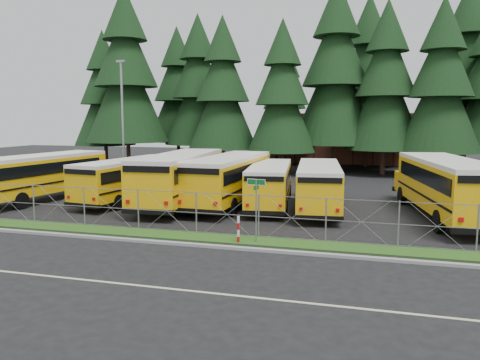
# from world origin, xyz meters

# --- Properties ---
(ground) EXTENTS (120.00, 120.00, 0.00)m
(ground) POSITION_xyz_m (0.00, 0.00, 0.00)
(ground) COLOR black
(ground) RESTS_ON ground
(curb) EXTENTS (50.00, 0.25, 0.12)m
(curb) POSITION_xyz_m (0.00, -3.10, 0.06)
(curb) COLOR gray
(curb) RESTS_ON ground
(grass_verge) EXTENTS (50.00, 1.40, 0.06)m
(grass_verge) POSITION_xyz_m (0.00, -1.70, 0.03)
(grass_verge) COLOR #1A4112
(grass_verge) RESTS_ON ground
(road_lane_line) EXTENTS (50.00, 0.12, 0.01)m
(road_lane_line) POSITION_xyz_m (0.00, -8.00, 0.01)
(road_lane_line) COLOR beige
(road_lane_line) RESTS_ON ground
(chainlink_fence) EXTENTS (44.00, 0.10, 2.00)m
(chainlink_fence) POSITION_xyz_m (0.00, -1.00, 1.00)
(chainlink_fence) COLOR #919499
(chainlink_fence) RESTS_ON ground
(brick_building) EXTENTS (22.00, 10.00, 6.00)m
(brick_building) POSITION_xyz_m (6.00, 40.00, 3.00)
(brick_building) COLOR brown
(brick_building) RESTS_ON ground
(bus_0) EXTENTS (4.13, 11.74, 3.01)m
(bus_0) POSITION_xyz_m (-13.98, 5.21, 1.51)
(bus_0) COLOR #E7AF07
(bus_0) RESTS_ON ground
(bus_2) EXTENTS (3.82, 10.76, 2.76)m
(bus_2) POSITION_xyz_m (-8.19, 6.21, 1.38)
(bus_2) COLOR #E7AF07
(bus_2) RESTS_ON ground
(bus_3) EXTENTS (3.68, 12.41, 3.21)m
(bus_3) POSITION_xyz_m (-4.59, 5.97, 1.61)
(bus_3) COLOR #E7AF07
(bus_3) RESTS_ON ground
(bus_4) EXTENTS (3.23, 11.81, 3.07)m
(bus_4) POSITION_xyz_m (-1.58, 6.64, 1.54)
(bus_4) COLOR #E7AF07
(bus_4) RESTS_ON ground
(bus_5) EXTENTS (3.64, 10.18, 2.61)m
(bus_5) POSITION_xyz_m (0.92, 6.74, 1.31)
(bus_5) COLOR #E7AF07
(bus_5) RESTS_ON ground
(bus_6) EXTENTS (3.60, 10.59, 2.72)m
(bus_6) POSITION_xyz_m (3.90, 6.38, 1.36)
(bus_6) COLOR #E7AF07
(bus_6) RESTS_ON ground
(bus_east) EXTENTS (4.84, 12.67, 3.24)m
(bus_east) POSITION_xyz_m (10.70, 5.87, 1.62)
(bus_east) COLOR #E7AF07
(bus_east) RESTS_ON ground
(street_sign) EXTENTS (0.83, 0.55, 2.81)m
(street_sign) POSITION_xyz_m (2.10, -1.89, 2.03)
(street_sign) COLOR #919499
(street_sign) RESTS_ON ground
(striped_bollard) EXTENTS (0.11, 0.11, 1.20)m
(striped_bollard) POSITION_xyz_m (1.37, -2.14, 0.60)
(striped_bollard) COLOR #B20C0C
(striped_bollard) RESTS_ON ground
(light_standard) EXTENTS (0.70, 0.35, 10.14)m
(light_standard) POSITION_xyz_m (-13.28, 14.20, 5.50)
(light_standard) COLOR #919499
(light_standard) RESTS_ON ground
(conifer_0) EXTENTS (7.02, 7.02, 15.52)m
(conifer_0) POSITION_xyz_m (-23.36, 27.90, 7.76)
(conifer_0) COLOR black
(conifer_0) RESTS_ON ground
(conifer_1) EXTENTS (8.77, 8.77, 19.40)m
(conifer_1) POSITION_xyz_m (-18.83, 25.04, 9.70)
(conifer_1) COLOR black
(conifer_1) RESTS_ON ground
(conifer_2) EXTENTS (7.64, 7.64, 16.90)m
(conifer_2) POSITION_xyz_m (-12.00, 28.86, 8.45)
(conifer_2) COLOR black
(conifer_2) RESTS_ON ground
(conifer_3) EXTENTS (7.10, 7.10, 15.70)m
(conifer_3) POSITION_xyz_m (-7.89, 24.96, 7.85)
(conifer_3) COLOR black
(conifer_3) RESTS_ON ground
(conifer_4) EXTENTS (6.68, 6.68, 14.77)m
(conifer_4) POSITION_xyz_m (-1.51, 23.63, 7.38)
(conifer_4) COLOR black
(conifer_4) RESTS_ON ground
(conifer_5) EXTENTS (8.60, 8.60, 19.03)m
(conifer_5) POSITION_xyz_m (3.19, 27.18, 9.51)
(conifer_5) COLOR black
(conifer_5) RESTS_ON ground
(conifer_6) EXTENTS (7.44, 7.44, 16.46)m
(conifer_6) POSITION_xyz_m (7.99, 25.86, 8.23)
(conifer_6) COLOR black
(conifer_6) RESTS_ON ground
(conifer_7) EXTENTS (7.27, 7.27, 16.09)m
(conifer_7) POSITION_xyz_m (12.65, 24.32, 8.04)
(conifer_7) COLOR black
(conifer_7) RESTS_ON ground
(conifer_10) EXTENTS (7.57, 7.57, 16.74)m
(conifer_10) POSITION_xyz_m (-16.78, 34.20, 8.37)
(conifer_10) COLOR black
(conifer_10) RESTS_ON ground
(conifer_11) EXTENTS (6.50, 6.50, 14.37)m
(conifer_11) POSITION_xyz_m (-3.02, 33.42, 7.18)
(conifer_11) COLOR black
(conifer_11) RESTS_ON ground
(conifer_12) EXTENTS (8.52, 8.52, 18.85)m
(conifer_12) POSITION_xyz_m (6.27, 33.32, 9.42)
(conifer_12) COLOR black
(conifer_12) RESTS_ON ground
(conifer_13) EXTENTS (8.83, 8.83, 19.54)m
(conifer_13) POSITION_xyz_m (16.03, 32.00, 9.77)
(conifer_13) COLOR black
(conifer_13) RESTS_ON ground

